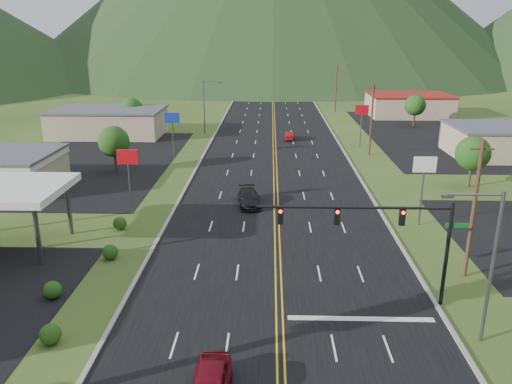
{
  "coord_description": "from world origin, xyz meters",
  "views": [
    {
      "loc": [
        -0.68,
        -14.96,
        16.93
      ],
      "look_at": [
        -1.78,
        23.4,
        4.5
      ],
      "focal_mm": 35.0,
      "sensor_mm": 36.0,
      "label": 1
    }
  ],
  "objects_px": {
    "gas_canopy": "(0,191)",
    "car_red_far": "(290,136)",
    "streetlight_west": "(206,103)",
    "traffic_signal": "(385,227)",
    "car_dark_mid": "(249,198)",
    "streetlight_east": "(488,258)"
  },
  "relations": [
    {
      "from": "streetlight_west",
      "to": "car_red_far",
      "type": "distance_m",
      "value": 15.7
    },
    {
      "from": "streetlight_west",
      "to": "car_red_far",
      "type": "height_order",
      "value": "streetlight_west"
    },
    {
      "from": "traffic_signal",
      "to": "streetlight_east",
      "type": "relative_size",
      "value": 1.46
    },
    {
      "from": "gas_canopy",
      "to": "car_dark_mid",
      "type": "height_order",
      "value": "gas_canopy"
    },
    {
      "from": "streetlight_east",
      "to": "gas_canopy",
      "type": "xyz_separation_m",
      "value": [
        -33.18,
        12.0,
        -0.31
      ]
    },
    {
      "from": "traffic_signal",
      "to": "streetlight_east",
      "type": "xyz_separation_m",
      "value": [
        4.7,
        -4.0,
        -0.15
      ]
    },
    {
      "from": "streetlight_west",
      "to": "car_red_far",
      "type": "xyz_separation_m",
      "value": [
        14.22,
        -4.88,
        -4.53
      ]
    },
    {
      "from": "gas_canopy",
      "to": "car_red_far",
      "type": "bearing_deg",
      "value": 60.36
    },
    {
      "from": "traffic_signal",
      "to": "car_dark_mid",
      "type": "relative_size",
      "value": 2.59
    },
    {
      "from": "gas_canopy",
      "to": "streetlight_west",
      "type": "bearing_deg",
      "value": 77.87
    },
    {
      "from": "car_red_far",
      "to": "streetlight_west",
      "type": "bearing_deg",
      "value": -13.11
    },
    {
      "from": "traffic_signal",
      "to": "streetlight_east",
      "type": "height_order",
      "value": "streetlight_east"
    },
    {
      "from": "traffic_signal",
      "to": "gas_canopy",
      "type": "height_order",
      "value": "traffic_signal"
    },
    {
      "from": "car_dark_mid",
      "to": "car_red_far",
      "type": "height_order",
      "value": "car_dark_mid"
    },
    {
      "from": "traffic_signal",
      "to": "car_dark_mid",
      "type": "xyz_separation_m",
      "value": [
        -9.23,
        18.93,
        -4.6
      ]
    },
    {
      "from": "streetlight_east",
      "to": "car_dark_mid",
      "type": "relative_size",
      "value": 1.78
    },
    {
      "from": "traffic_signal",
      "to": "car_dark_mid",
      "type": "height_order",
      "value": "traffic_signal"
    },
    {
      "from": "streetlight_west",
      "to": "gas_canopy",
      "type": "height_order",
      "value": "streetlight_west"
    },
    {
      "from": "car_dark_mid",
      "to": "car_red_far",
      "type": "xyz_separation_m",
      "value": [
        5.28,
        32.19,
        -0.09
      ]
    },
    {
      "from": "streetlight_east",
      "to": "car_dark_mid",
      "type": "xyz_separation_m",
      "value": [
        -13.92,
        22.93,
        -4.45
      ]
    },
    {
      "from": "traffic_signal",
      "to": "car_red_far",
      "type": "bearing_deg",
      "value": 94.41
    },
    {
      "from": "streetlight_west",
      "to": "gas_canopy",
      "type": "distance_m",
      "value": 49.1
    }
  ]
}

